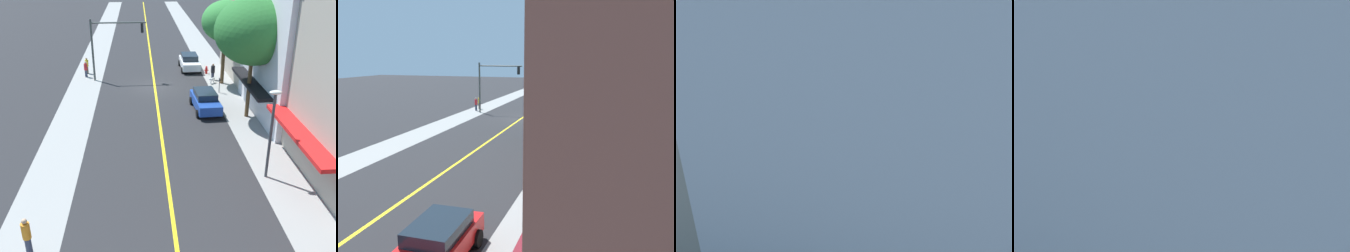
# 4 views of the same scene
# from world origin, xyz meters

# --- Properties ---
(ground_plane) EXTENTS (140.00, 140.00, 0.00)m
(ground_plane) POSITION_xyz_m (0.00, 0.00, 0.00)
(ground_plane) COLOR #262628
(sidewalk_left) EXTENTS (3.04, 126.00, 0.01)m
(sidewalk_left) POSITION_xyz_m (-6.65, 0.00, 0.00)
(sidewalk_left) COLOR gray
(sidewalk_left) RESTS_ON ground
(sidewalk_right) EXTENTS (3.04, 126.00, 0.01)m
(sidewalk_right) POSITION_xyz_m (6.65, 0.00, 0.00)
(sidewalk_right) COLOR gray
(sidewalk_right) RESTS_ON ground
(road_centerline_stripe) EXTENTS (0.20, 126.00, 0.00)m
(road_centerline_stripe) POSITION_xyz_m (0.00, 0.00, 0.00)
(road_centerline_stripe) COLOR yellow
(road_centerline_stripe) RESTS_ON ground
(corner_shop_building) EXTENTS (13.08, 10.74, 11.11)m
(corner_shop_building) POSITION_xyz_m (-13.51, 7.05, 5.56)
(corner_shop_building) COLOR silver
(corner_shop_building) RESTS_ON ground
(pale_office_building) EXTENTS (12.37, 11.17, 14.61)m
(pale_office_building) POSITION_xyz_m (-13.51, 16.05, 7.31)
(pale_office_building) COLOR #A39989
(pale_office_building) RESTS_ON ground
(street_tree_left_near) EXTENTS (4.37, 4.37, 7.78)m
(street_tree_left_near) POSITION_xyz_m (-6.56, -0.68, 5.90)
(street_tree_left_near) COLOR brown
(street_tree_left_near) RESTS_ON ground
(street_tree_right_corner) EXTENTS (5.72, 5.72, 9.06)m
(street_tree_right_corner) POSITION_xyz_m (-6.85, 7.54, 6.61)
(street_tree_right_corner) COLOR brown
(street_tree_right_corner) RESTS_ON ground
(fire_hydrant) EXTENTS (0.44, 0.24, 0.81)m
(fire_hydrant) POSITION_xyz_m (-5.58, -3.93, 0.40)
(fire_hydrant) COLOR red
(fire_hydrant) RESTS_ON ground
(parking_meter) EXTENTS (0.12, 0.18, 1.36)m
(parking_meter) POSITION_xyz_m (-5.77, 1.99, 0.90)
(parking_meter) COLOR #4C4C51
(parking_meter) RESTS_ON ground
(traffic_light_mast) EXTENTS (5.33, 0.32, 5.97)m
(traffic_light_mast) POSITION_xyz_m (4.16, -2.52, 4.07)
(traffic_light_mast) COLOR #474C47
(traffic_light_mast) RESTS_ON ground
(street_lamp) EXTENTS (0.70, 0.36, 5.27)m
(street_lamp) POSITION_xyz_m (-5.69, 16.31, 3.35)
(street_lamp) COLOR #38383D
(street_lamp) RESTS_ON ground
(red_sedan_left_curb) EXTENTS (2.07, 4.30, 1.47)m
(red_sedan_left_curb) POSITION_xyz_m (-4.01, 26.85, 0.78)
(red_sedan_left_curb) COLOR red
(red_sedan_left_curb) RESTS_ON ground
(blue_sedan_left_curb) EXTENTS (2.19, 4.43, 1.58)m
(blue_sedan_left_curb) POSITION_xyz_m (-3.83, 6.00, 0.83)
(blue_sedan_left_curb) COLOR #1E429E
(blue_sedan_left_curb) RESTS_ON ground
(grey_pickup_truck) EXTENTS (2.53, 6.06, 1.79)m
(grey_pickup_truck) POSITION_xyz_m (3.88, 28.78, 0.90)
(grey_pickup_truck) COLOR slate
(grey_pickup_truck) RESTS_ON ground
(pedestrian_orange_shirt) EXTENTS (0.37, 0.37, 1.84)m
(pedestrian_orange_shirt) POSITION_xyz_m (6.39, 21.63, 0.97)
(pedestrian_orange_shirt) COLOR #33384C
(pedestrian_orange_shirt) RESTS_ON ground
(pedestrian_yellow_shirt) EXTENTS (0.34, 0.34, 1.66)m
(pedestrian_yellow_shirt) POSITION_xyz_m (6.85, -4.92, 0.88)
(pedestrian_yellow_shirt) COLOR brown
(pedestrian_yellow_shirt) RESTS_ON ground
(pedestrian_black_shirt) EXTENTS (0.39, 0.39, 1.63)m
(pedestrian_black_shirt) POSITION_xyz_m (-5.86, -1.80, 0.85)
(pedestrian_black_shirt) COLOR #33384C
(pedestrian_black_shirt) RESTS_ON ground
(pedestrian_red_shirt) EXTENTS (0.34, 0.34, 1.61)m
(pedestrian_red_shirt) POSITION_xyz_m (6.82, -3.68, 0.85)
(pedestrian_red_shirt) COLOR #33384C
(pedestrian_red_shirt) RESTS_ON ground
(small_dog) EXTENTS (0.72, 0.69, 0.61)m
(small_dog) POSITION_xyz_m (-5.60, -0.70, 0.40)
(small_dog) COLOR silver
(small_dog) RESTS_ON ground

